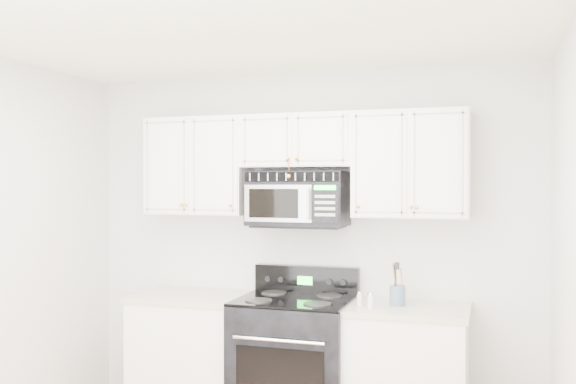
% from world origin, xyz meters
% --- Properties ---
extents(room, '(3.51, 3.51, 2.61)m').
position_xyz_m(room, '(0.00, 0.00, 1.30)').
color(room, brown).
rests_on(room, ground).
extents(base_cabinet_left, '(0.86, 0.65, 0.92)m').
position_xyz_m(base_cabinet_left, '(-0.80, 1.44, 0.43)').
color(base_cabinet_left, white).
rests_on(base_cabinet_left, ground).
extents(base_cabinet_right, '(0.86, 0.65, 0.92)m').
position_xyz_m(base_cabinet_right, '(0.80, 1.44, 0.43)').
color(base_cabinet_right, white).
rests_on(base_cabinet_right, ground).
extents(range, '(0.81, 0.73, 1.13)m').
position_xyz_m(range, '(0.02, 1.41, 0.48)').
color(range, black).
rests_on(range, ground).
extents(upper_cabinets, '(2.44, 0.37, 0.75)m').
position_xyz_m(upper_cabinets, '(-0.00, 1.58, 1.93)').
color(upper_cabinets, white).
rests_on(upper_cabinets, ground).
extents(microwave, '(0.72, 0.41, 0.40)m').
position_xyz_m(microwave, '(-0.01, 1.56, 1.65)').
color(microwave, black).
rests_on(microwave, ground).
extents(utensil_crock, '(0.11, 0.11, 0.29)m').
position_xyz_m(utensil_crock, '(0.75, 1.44, 1.00)').
color(utensil_crock, slate).
rests_on(utensil_crock, base_cabinet_right).
extents(shaker_salt, '(0.04, 0.04, 0.11)m').
position_xyz_m(shaker_salt, '(0.59, 1.29, 0.97)').
color(shaker_salt, silver).
rests_on(shaker_salt, base_cabinet_right).
extents(shaker_pepper, '(0.04, 0.04, 0.09)m').
position_xyz_m(shaker_pepper, '(0.50, 1.37, 0.97)').
color(shaker_pepper, silver).
rests_on(shaker_pepper, base_cabinet_right).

